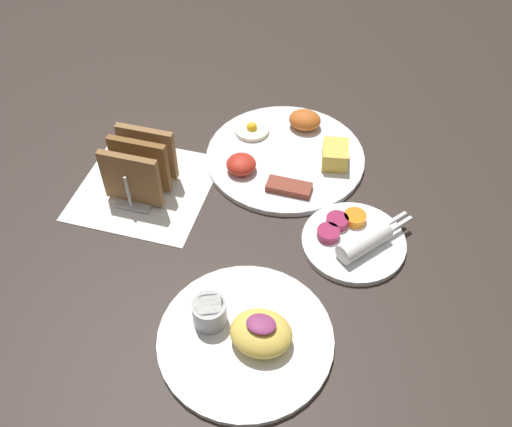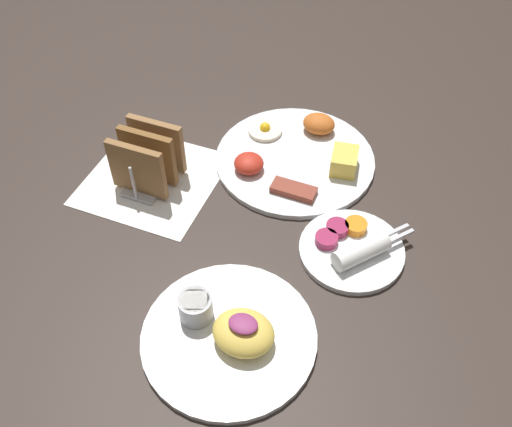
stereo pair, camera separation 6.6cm
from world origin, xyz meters
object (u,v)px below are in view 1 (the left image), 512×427
(plate_condiments, at_px, (354,240))
(toast_rack, at_px, (140,166))
(plate_foreground, at_px, (246,334))
(plate_breakfast, at_px, (287,154))

(plate_condiments, xyz_separation_m, toast_rack, (-0.37, 0.03, 0.04))
(plate_condiments, distance_m, toast_rack, 0.37)
(plate_condiments, xyz_separation_m, plate_foreground, (-0.12, -0.21, 0.00))
(plate_foreground, distance_m, toast_rack, 0.35)
(plate_breakfast, relative_size, plate_foreground, 1.18)
(plate_condiments, height_order, plate_foreground, plate_foreground)
(plate_breakfast, height_order, plate_condiments, plate_breakfast)
(plate_breakfast, xyz_separation_m, toast_rack, (-0.22, -0.14, 0.04))
(plate_breakfast, relative_size, plate_condiments, 1.73)
(plate_breakfast, bearing_deg, plate_foreground, -85.25)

